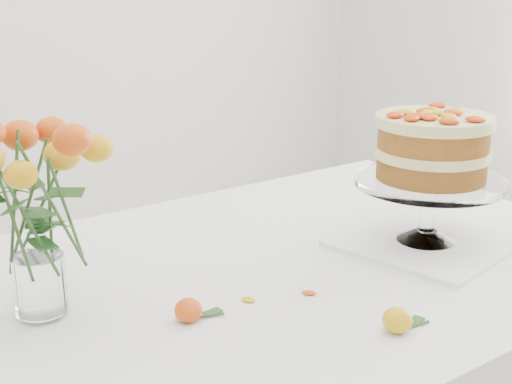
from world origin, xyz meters
TOP-DOWN VIEW (x-y plane):
  - table at (0.00, 0.00)m, footprint 1.43×0.93m
  - napkin at (0.32, -0.10)m, footprint 0.36×0.36m
  - cake_stand at (0.32, -0.10)m, footprint 0.30×0.30m
  - rose_vase at (-0.42, 0.05)m, footprint 0.27×0.27m
  - loose_rose_near at (0.00, -0.32)m, footprint 0.08×0.05m
  - loose_rose_far at (-0.24, -0.10)m, footprint 0.08×0.04m
  - stray_petal_a at (-0.12, -0.10)m, footprint 0.03×0.02m
  - stray_petal_b at (-0.02, -0.14)m, footprint 0.03×0.02m

SIDE VIEW (x-z plane):
  - table at x=0.00m, z-range 0.30..1.05m
  - stray_petal_a at x=-0.12m, z-range 0.76..0.76m
  - stray_petal_b at x=-0.02m, z-range 0.76..0.76m
  - napkin at x=0.32m, z-range 0.76..0.77m
  - loose_rose_far at x=-0.24m, z-range 0.76..0.79m
  - loose_rose_near at x=0.00m, z-range 0.76..0.80m
  - cake_stand at x=0.32m, z-range 0.81..1.08m
  - rose_vase at x=-0.42m, z-range 0.79..1.21m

